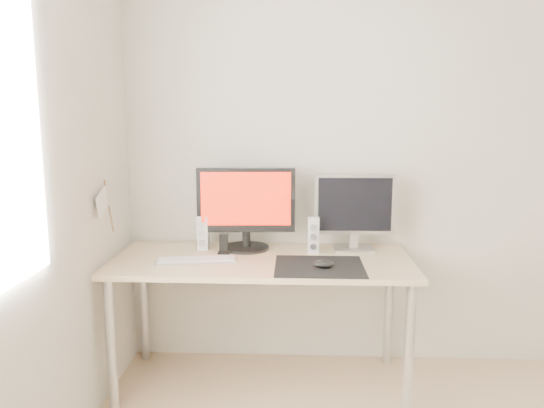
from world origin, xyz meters
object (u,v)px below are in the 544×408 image
object	(u,v)px
desk	(262,272)
speaker_left	(203,232)
main_monitor	(246,206)
keyboard	(196,260)
second_monitor	(354,208)
mouse	(324,264)
speaker_right	(313,235)
phone_dock	(224,247)

from	to	relation	value
desk	speaker_left	distance (m)	0.42
main_monitor	keyboard	size ratio (longest dim) A/B	1.27
main_monitor	second_monitor	xyz separation A→B (m)	(0.61, 0.02, -0.01)
speaker_left	mouse	bearing A→B (deg)	-27.68
mouse	speaker_left	bearing A→B (deg)	152.32
second_monitor	speaker_left	xyz separation A→B (m)	(-0.86, -0.02, -0.14)
second_monitor	speaker_right	size ratio (longest dim) A/B	2.29
speaker_left	speaker_right	bearing A→B (deg)	-4.26
main_monitor	second_monitor	bearing A→B (deg)	1.68
mouse	phone_dock	size ratio (longest dim) A/B	0.95
desk	main_monitor	bearing A→B (deg)	119.10
main_monitor	speaker_right	size ratio (longest dim) A/B	2.80
main_monitor	phone_dock	size ratio (longest dim) A/B	4.93
speaker_right	keyboard	size ratio (longest dim) A/B	0.45
main_monitor	keyboard	bearing A→B (deg)	-132.80
main_monitor	speaker_right	xyz separation A→B (m)	(0.38, -0.05, -0.16)
speaker_left	keyboard	bearing A→B (deg)	-88.40
mouse	phone_dock	distance (m)	0.60
desk	main_monitor	xyz separation A→B (m)	(-0.10, 0.18, 0.33)
mouse	second_monitor	bearing A→B (deg)	63.34
speaker_right	keyboard	xyz separation A→B (m)	(-0.62, -0.21, -0.09)
desk	second_monitor	world-z (taller)	second_monitor
speaker_right	phone_dock	distance (m)	0.50
mouse	desk	world-z (taller)	mouse
mouse	desk	distance (m)	0.38
mouse	speaker_left	world-z (taller)	speaker_left
main_monitor	keyboard	world-z (taller)	main_monitor
speaker_left	speaker_right	xyz separation A→B (m)	(0.62, -0.05, 0.00)
main_monitor	phone_dock	world-z (taller)	main_monitor
mouse	phone_dock	world-z (taller)	phone_dock
second_monitor	keyboard	xyz separation A→B (m)	(-0.85, -0.28, -0.23)
second_monitor	phone_dock	xyz separation A→B (m)	(-0.73, -0.11, -0.21)
second_monitor	speaker_left	world-z (taller)	second_monitor
speaker_left	main_monitor	bearing A→B (deg)	1.22
speaker_right	keyboard	distance (m)	0.66
second_monitor	main_monitor	bearing A→B (deg)	-178.32
desk	speaker_right	size ratio (longest dim) A/B	8.12
second_monitor	speaker_right	bearing A→B (deg)	-163.21
speaker_left	speaker_right	size ratio (longest dim) A/B	1.00
mouse	desk	xyz separation A→B (m)	(-0.32, 0.18, -0.10)
main_monitor	mouse	bearing A→B (deg)	-40.16
phone_dock	mouse	bearing A→B (deg)	-25.99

